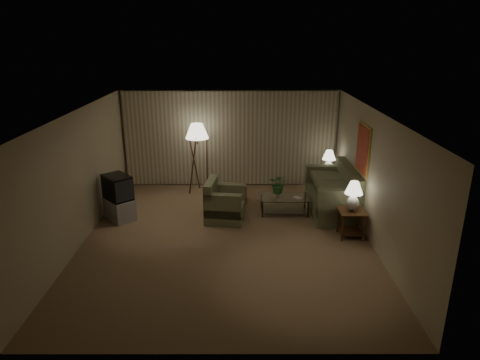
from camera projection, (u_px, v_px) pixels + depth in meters
name	position (u px, v px, depth m)	size (l,w,h in m)	color
ground	(227.00, 238.00, 9.14)	(7.00, 7.00, 0.00)	#8D674E
room_shell	(229.00, 141.00, 10.00)	(6.04, 7.02, 2.72)	#BDB391
sofa	(331.00, 194.00, 10.36)	(2.02, 1.02, 0.89)	#727753
armchair	(225.00, 204.00, 9.93)	(1.12, 1.09, 0.76)	#727753
side_table_near	(351.00, 219.00, 9.09)	(0.55, 0.55, 0.60)	#3A1D0F
side_table_far	(327.00, 179.00, 11.55)	(0.51, 0.43, 0.60)	#3A1D0F
table_lamp_near	(354.00, 194.00, 8.90)	(0.38, 0.38, 0.65)	silver
table_lamp_far	(329.00, 159.00, 11.37)	(0.36, 0.36, 0.62)	silver
coffee_table	(284.00, 202.00, 10.31)	(1.22, 0.66, 0.41)	silver
tv_cabinet	(120.00, 209.00, 10.02)	(0.86, 0.88, 0.50)	#A8A8AA
crt_tv	(117.00, 187.00, 9.85)	(0.80, 0.81, 0.57)	black
floor_lamp	(198.00, 157.00, 11.47)	(0.62, 0.62, 1.90)	#3A1D0F
ottoman	(234.00, 194.00, 11.02)	(0.66, 0.66, 0.44)	#A85938
vase	(278.00, 194.00, 10.24)	(0.16, 0.16, 0.16)	white
flowers	(279.00, 181.00, 10.14)	(0.43, 0.38, 0.48)	#367735
book	(295.00, 198.00, 10.17)	(0.15, 0.20, 0.02)	olive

